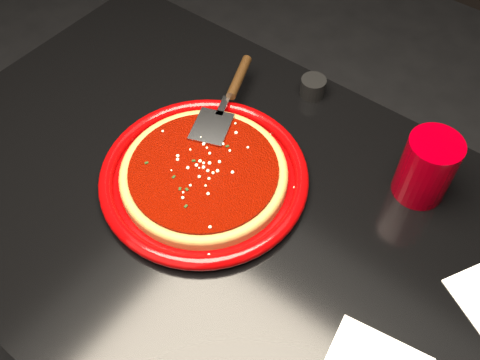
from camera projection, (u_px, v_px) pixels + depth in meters
name	position (u px, v px, depth m)	size (l,w,h in m)	color
floor	(227.00, 349.00, 1.56)	(4.00, 4.00, 0.01)	black
table	(223.00, 294.00, 1.26)	(1.20, 0.80, 0.75)	black
plate	(204.00, 176.00, 0.98)	(0.38, 0.38, 0.03)	#770202
pizza_crust	(204.00, 175.00, 0.98)	(0.31, 0.31, 0.02)	brown
pizza_crust_rim	(204.00, 172.00, 0.97)	(0.31, 0.31, 0.02)	brown
pizza_sauce	(204.00, 170.00, 0.96)	(0.27, 0.27, 0.01)	#620700
parmesan_dusting	(203.00, 168.00, 0.96)	(0.26, 0.26, 0.01)	beige
basil_flecks	(203.00, 168.00, 0.96)	(0.24, 0.24, 0.00)	black
pizza_server	(227.00, 99.00, 1.05)	(0.08, 0.29, 0.02)	#B6B9BD
cup	(427.00, 168.00, 0.93)	(0.09, 0.09, 0.13)	#83000A
ramekin	(313.00, 87.00, 1.11)	(0.05, 0.05, 0.04)	black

